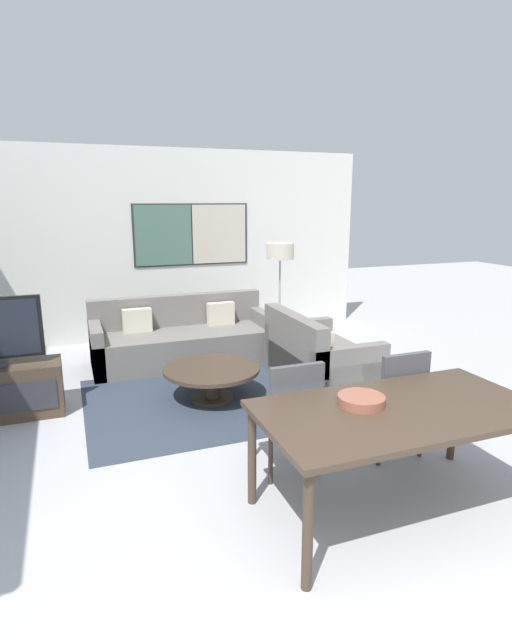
{
  "coord_description": "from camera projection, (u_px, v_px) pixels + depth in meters",
  "views": [
    {
      "loc": [
        -1.22,
        -1.4,
        2.05
      ],
      "look_at": [
        0.4,
        2.89,
        0.95
      ],
      "focal_mm": 28.0,
      "sensor_mm": 36.0,
      "label": 1
    }
  ],
  "objects": [
    {
      "name": "dining_table",
      "position": [
        399.0,
        417.0,
        3.23
      ],
      "size": [
        1.85,
        0.97,
        0.75
      ],
      "color": "#423326",
      "rests_on": "ground_plane"
    },
    {
      "name": "area_rug",
      "position": [
        212.0,
        398.0,
        5.3
      ],
      "size": [
        2.6,
        2.08,
        0.01
      ],
      "color": "#333D4C",
      "rests_on": "ground_plane"
    },
    {
      "name": "dining_chair_left",
      "position": [
        289.0,
        410.0,
        3.77
      ],
      "size": [
        0.46,
        0.46,
        0.91
      ],
      "color": "#4C4C51",
      "rests_on": "ground_plane"
    },
    {
      "name": "sofa_side",
      "position": [
        316.0,
        360.0,
        5.7
      ],
      "size": [
        0.88,
        1.36,
        0.83
      ],
      "rotation": [
        0.0,
        0.0,
        1.57
      ],
      "color": "slate",
      "rests_on": "ground_plane"
    },
    {
      "name": "sofa_main",
      "position": [
        183.0,
        340.0,
        6.51
      ],
      "size": [
        2.29,
        0.88,
        0.83
      ],
      "color": "slate",
      "rests_on": "ground_plane"
    },
    {
      "name": "dining_chair_centre",
      "position": [
        394.0,
        396.0,
        4.04
      ],
      "size": [
        0.46,
        0.46,
        0.91
      ],
      "color": "#4C4C51",
      "rests_on": "ground_plane"
    },
    {
      "name": "floor_lamp",
      "position": [
        280.0,
        258.0,
        6.83
      ],
      "size": [
        0.38,
        0.38,
        1.49
      ],
      "color": "#2D2D33",
      "rests_on": "ground_plane"
    },
    {
      "name": "coffee_table",
      "position": [
        212.0,
        375.0,
        5.24
      ],
      "size": [
        1.01,
        1.01,
        0.35
      ],
      "color": "#423326",
      "rests_on": "ground_plane"
    },
    {
      "name": "wall_back",
      "position": [
        156.0,
        245.0,
        7.4
      ],
      "size": [
        6.62,
        0.09,
        2.8
      ],
      "color": "silver",
      "rests_on": "ground_plane"
    },
    {
      "name": "fruit_bowl",
      "position": [
        361.0,
        400.0,
        3.25
      ],
      "size": [
        0.31,
        0.31,
        0.06
      ],
      "color": "#995642",
      "rests_on": "dining_table"
    }
  ]
}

